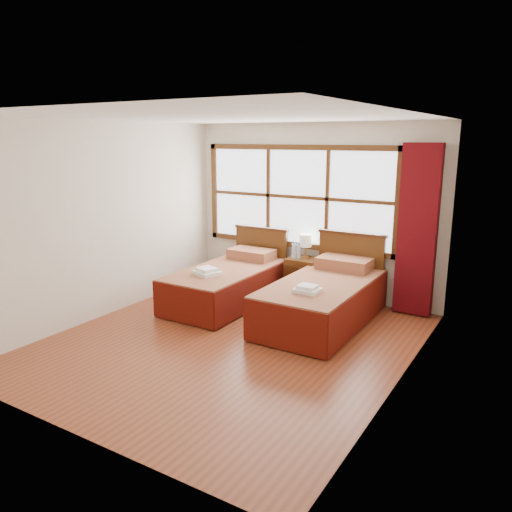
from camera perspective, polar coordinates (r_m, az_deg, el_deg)
The scene contains 15 objects.
floor at distance 6.06m, azimuth -2.94°, elevation -9.75°, with size 4.50×4.50×0.00m, color brown.
ceiling at distance 5.58m, azimuth -3.27°, elevation 15.62°, with size 4.50×4.50×0.00m, color white.
wall_back at distance 7.62m, azimuth 6.52°, elevation 5.15°, with size 4.00×4.00×0.00m, color silver.
wall_left at distance 6.99m, azimuth -16.80°, elevation 3.92°, with size 4.50×4.50×0.00m, color silver.
wall_right at distance 4.86m, azimuth 16.76°, elevation -0.03°, with size 4.50×4.50×0.00m, color silver.
window at distance 7.67m, azimuth 4.73°, elevation 6.74°, with size 3.16×0.06×1.56m.
curtain at distance 6.99m, azimuth 17.98°, elevation 2.76°, with size 0.50×0.16×2.30m, color #59080E.
bed_left at distance 7.34m, azimuth -3.17°, elevation -3.07°, with size 1.02×2.04×0.99m.
bed_right at distance 6.63m, azimuth 7.76°, elevation -4.83°, with size 1.09×2.11×1.06m.
nightstand at distance 7.61m, azimuth 5.38°, elevation -2.50°, with size 0.46×0.45×0.61m.
towels_left at distance 6.93m, azimuth -5.63°, elevation -1.80°, with size 0.41×0.38×0.10m.
towels_right at distance 6.05m, azimuth 5.89°, elevation -3.79°, with size 0.30×0.26×0.09m.
lamp at distance 7.51m, azimuth 5.67°, elevation 1.68°, with size 0.18×0.18×0.36m.
bottle_near at distance 7.51m, azimuth 4.37°, elevation 0.61°, with size 0.07×0.07×0.25m.
bottle_far at distance 7.50m, azimuth 4.89°, elevation 0.55°, with size 0.06×0.06×0.24m.
Camera 1 is at (3.15, -4.60, 2.38)m, focal length 35.00 mm.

